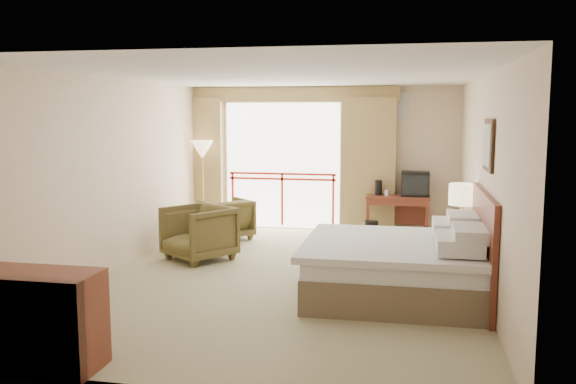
% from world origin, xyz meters
% --- Properties ---
extents(floor, '(7.00, 7.00, 0.00)m').
position_xyz_m(floor, '(0.00, 0.00, 0.00)').
color(floor, '#979068').
rests_on(floor, ground).
extents(ceiling, '(7.00, 7.00, 0.00)m').
position_xyz_m(ceiling, '(0.00, 0.00, 2.70)').
color(ceiling, white).
rests_on(ceiling, wall_back).
extents(wall_back, '(5.00, 0.00, 5.00)m').
position_xyz_m(wall_back, '(0.00, 3.50, 1.35)').
color(wall_back, beige).
rests_on(wall_back, ground).
extents(wall_front, '(5.00, 0.00, 5.00)m').
position_xyz_m(wall_front, '(0.00, -3.50, 1.35)').
color(wall_front, beige).
rests_on(wall_front, ground).
extents(wall_left, '(0.00, 7.00, 7.00)m').
position_xyz_m(wall_left, '(-2.50, 0.00, 1.35)').
color(wall_left, beige).
rests_on(wall_left, ground).
extents(wall_right, '(0.00, 7.00, 7.00)m').
position_xyz_m(wall_right, '(2.50, 0.00, 1.35)').
color(wall_right, beige).
rests_on(wall_right, ground).
extents(balcony_door, '(2.40, 0.00, 2.40)m').
position_xyz_m(balcony_door, '(-0.80, 3.48, 1.20)').
color(balcony_door, white).
rests_on(balcony_door, wall_back).
extents(balcony_railing, '(2.09, 0.03, 1.02)m').
position_xyz_m(balcony_railing, '(-0.80, 3.46, 0.81)').
color(balcony_railing, red).
rests_on(balcony_railing, wall_back).
extents(curtain_left, '(1.00, 0.26, 2.50)m').
position_xyz_m(curtain_left, '(-2.45, 3.35, 1.25)').
color(curtain_left, olive).
rests_on(curtain_left, wall_back).
extents(curtain_right, '(1.00, 0.26, 2.50)m').
position_xyz_m(curtain_right, '(0.85, 3.35, 1.25)').
color(curtain_right, olive).
rests_on(curtain_right, wall_back).
extents(valance, '(4.40, 0.22, 0.28)m').
position_xyz_m(valance, '(-0.80, 3.38, 2.55)').
color(valance, olive).
rests_on(valance, wall_back).
extents(hvac_vent, '(0.50, 0.04, 0.50)m').
position_xyz_m(hvac_vent, '(1.30, 3.47, 2.35)').
color(hvac_vent, silver).
rests_on(hvac_vent, wall_back).
extents(bed, '(2.13, 2.06, 0.97)m').
position_xyz_m(bed, '(1.50, -0.60, 0.38)').
color(bed, brown).
rests_on(bed, floor).
extents(headboard, '(0.06, 2.10, 1.30)m').
position_xyz_m(headboard, '(2.46, -0.60, 0.65)').
color(headboard, '#582218').
rests_on(headboard, wall_right).
extents(framed_art, '(0.04, 0.72, 0.60)m').
position_xyz_m(framed_art, '(2.47, -0.60, 1.85)').
color(framed_art, black).
rests_on(framed_art, wall_right).
extents(nightstand, '(0.43, 0.51, 0.60)m').
position_xyz_m(nightstand, '(2.31, 0.66, 0.30)').
color(nightstand, '#582218').
rests_on(nightstand, floor).
extents(table_lamp, '(0.36, 0.36, 0.63)m').
position_xyz_m(table_lamp, '(2.31, 0.71, 1.09)').
color(table_lamp, tan).
rests_on(table_lamp, nightstand).
extents(phone, '(0.17, 0.14, 0.07)m').
position_xyz_m(phone, '(2.26, 0.51, 0.63)').
color(phone, black).
rests_on(phone, nightstand).
extents(desk, '(1.13, 0.54, 0.74)m').
position_xyz_m(desk, '(1.40, 3.16, 0.57)').
color(desk, '#582218').
rests_on(desk, floor).
extents(tv, '(0.49, 0.39, 0.44)m').
position_xyz_m(tv, '(1.70, 3.10, 0.95)').
color(tv, black).
rests_on(tv, desk).
extents(coffee_maker, '(0.13, 0.13, 0.27)m').
position_xyz_m(coffee_maker, '(1.05, 3.11, 0.87)').
color(coffee_maker, black).
rests_on(coffee_maker, desk).
extents(cup, '(0.08, 0.08, 0.11)m').
position_xyz_m(cup, '(1.20, 3.06, 0.79)').
color(cup, white).
rests_on(cup, desk).
extents(wastebasket, '(0.29, 0.29, 0.32)m').
position_xyz_m(wastebasket, '(0.95, 2.70, 0.16)').
color(wastebasket, black).
rests_on(wastebasket, floor).
extents(armchair_far, '(1.09, 1.09, 0.71)m').
position_xyz_m(armchair_far, '(-1.55, 2.24, 0.00)').
color(armchair_far, '#493E1C').
rests_on(armchair_far, floor).
extents(armchair_near, '(1.25, 1.25, 0.83)m').
position_xyz_m(armchair_near, '(-1.51, 0.69, 0.00)').
color(armchair_near, '#493E1C').
rests_on(armchair_near, floor).
extents(side_table, '(0.54, 0.54, 0.59)m').
position_xyz_m(side_table, '(-1.93, 1.63, 0.40)').
color(side_table, black).
rests_on(side_table, floor).
extents(book, '(0.29, 0.31, 0.02)m').
position_xyz_m(book, '(-1.93, 1.63, 0.60)').
color(book, white).
rests_on(book, side_table).
extents(floor_lamp, '(0.43, 0.43, 1.69)m').
position_xyz_m(floor_lamp, '(-2.26, 3.06, 1.46)').
color(floor_lamp, tan).
rests_on(floor_lamp, floor).
extents(dresser, '(1.29, 0.55, 0.86)m').
position_xyz_m(dresser, '(-1.66, -3.35, 0.43)').
color(dresser, '#582218').
rests_on(dresser, floor).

